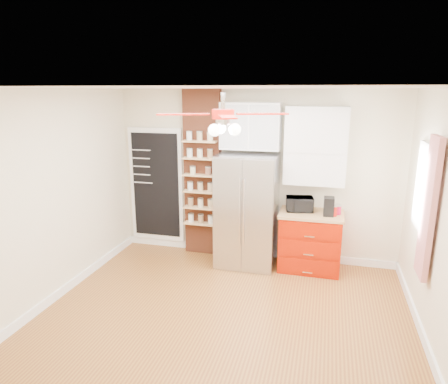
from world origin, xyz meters
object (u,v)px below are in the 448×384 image
(canister_left, at_px, (334,211))
(pantry_jar_oats, at_px, (193,171))
(red_cabinet, at_px, (310,241))
(coffee_maker, at_px, (329,206))
(fridge, at_px, (247,211))
(ceiling_fan, at_px, (223,115))
(toaster_oven, at_px, (299,204))

(canister_left, xyz_separation_m, pantry_jar_oats, (-2.20, 0.14, 0.46))
(red_cabinet, distance_m, coffee_maker, 0.64)
(fridge, xyz_separation_m, coffee_maker, (1.21, -0.02, 0.16))
(red_cabinet, xyz_separation_m, canister_left, (0.32, -0.07, 0.52))
(red_cabinet, relative_size, ceiling_fan, 0.67)
(red_cabinet, xyz_separation_m, coffee_maker, (0.24, -0.07, 0.58))
(fridge, distance_m, ceiling_fan, 2.25)
(toaster_oven, bearing_deg, red_cabinet, -24.00)
(fridge, bearing_deg, coffee_maker, -0.80)
(coffee_maker, bearing_deg, ceiling_fan, -127.96)
(coffee_maker, relative_size, pantry_jar_oats, 2.29)
(ceiling_fan, height_order, toaster_oven, ceiling_fan)
(fridge, bearing_deg, canister_left, -0.99)
(coffee_maker, relative_size, canister_left, 1.88)
(red_cabinet, xyz_separation_m, ceiling_fan, (-0.92, -1.68, 1.97))
(ceiling_fan, xyz_separation_m, canister_left, (1.24, 1.61, -1.45))
(canister_left, relative_size, pantry_jar_oats, 1.22)
(fridge, relative_size, canister_left, 12.08)
(red_cabinet, distance_m, pantry_jar_oats, 2.12)
(toaster_oven, relative_size, canister_left, 2.72)
(fridge, xyz_separation_m, ceiling_fan, (0.05, -1.63, 1.55))
(fridge, relative_size, toaster_oven, 4.44)
(coffee_maker, height_order, pantry_jar_oats, pantry_jar_oats)
(fridge, bearing_deg, toaster_oven, 7.00)
(toaster_oven, bearing_deg, pantry_jar_oats, 169.19)
(red_cabinet, xyz_separation_m, pantry_jar_oats, (-1.88, 0.07, 0.98))
(toaster_oven, bearing_deg, canister_left, -23.16)
(fridge, distance_m, toaster_oven, 0.80)
(red_cabinet, bearing_deg, fridge, -177.05)
(red_cabinet, height_order, toaster_oven, toaster_oven)
(toaster_oven, bearing_deg, fridge, 177.07)
(fridge, height_order, red_cabinet, fridge)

